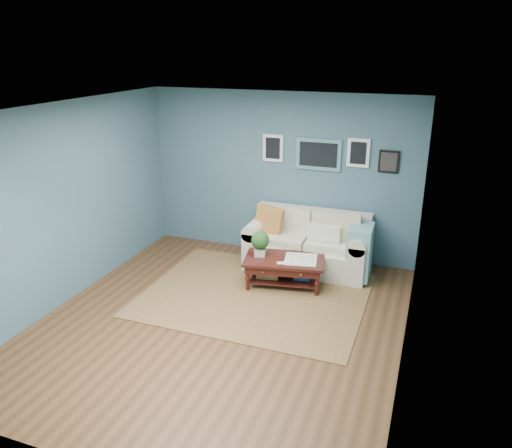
% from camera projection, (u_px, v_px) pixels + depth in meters
% --- Properties ---
extents(room_shell, '(5.00, 5.02, 2.70)m').
position_uv_depth(room_shell, '(221.00, 222.00, 6.01)').
color(room_shell, brown).
rests_on(room_shell, ground).
extents(area_rug, '(3.08, 2.47, 0.01)m').
position_uv_depth(area_rug, '(255.00, 294.00, 7.14)').
color(area_rug, brown).
rests_on(area_rug, ground).
extents(loveseat, '(1.96, 0.89, 1.01)m').
position_uv_depth(loveseat, '(313.00, 244.00, 7.85)').
color(loveseat, beige).
rests_on(loveseat, ground).
extents(coffee_table, '(1.26, 0.87, 0.81)m').
position_uv_depth(coffee_table, '(280.00, 263.00, 7.33)').
color(coffee_table, black).
rests_on(coffee_table, ground).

